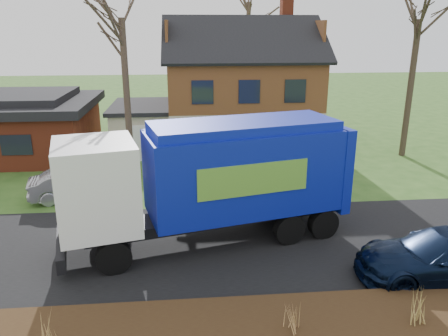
{
  "coord_description": "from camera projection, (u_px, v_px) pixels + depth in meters",
  "views": [
    {
      "loc": [
        -1.61,
        -13.89,
        7.4
      ],
      "look_at": [
        -0.12,
        2.5,
        2.09
      ],
      "focal_mm": 35.0,
      "sensor_mm": 36.0,
      "label": 1
    }
  ],
  "objects": [
    {
      "name": "navy_wagon",
      "position": [
        445.0,
        256.0,
        13.26
      ],
      "size": [
        5.46,
        2.4,
        1.56
      ],
      "primitive_type": "imported",
      "rotation": [
        0.0,
        0.0,
        -1.61
      ],
      "color": "black",
      "rests_on": "ground"
    },
    {
      "name": "silver_sedan",
      "position": [
        78.0,
        183.0,
        19.68
      ],
      "size": [
        4.46,
        2.43,
        1.4
      ],
      "primitive_type": "imported",
      "rotation": [
        0.0,
        0.0,
        1.81
      ],
      "color": "#989AA0",
      "rests_on": "ground"
    },
    {
      "name": "grass_clump_mid",
      "position": [
        293.0,
        315.0,
        10.64
      ],
      "size": [
        0.3,
        0.25,
        0.85
      ],
      "color": "tan",
      "rests_on": "mulch_verge"
    },
    {
      "name": "grass_clump_west",
      "position": [
        48.0,
        333.0,
        9.95
      ],
      "size": [
        0.35,
        0.29,
        0.93
      ],
      "color": "#B0854D",
      "rests_on": "mulch_verge"
    },
    {
      "name": "main_house",
      "position": [
        233.0,
        83.0,
        27.65
      ],
      "size": [
        12.95,
        8.95,
        9.26
      ],
      "color": "beige",
      "rests_on": "ground"
    },
    {
      "name": "grass_clump_east",
      "position": [
        420.0,
        306.0,
        10.91
      ],
      "size": [
        0.36,
        0.3,
        0.91
      ],
      "color": "tan",
      "rests_on": "mulch_verge"
    },
    {
      "name": "garbage_truck",
      "position": [
        215.0,
        175.0,
        15.21
      ],
      "size": [
        10.48,
        5.06,
        4.34
      ],
      "rotation": [
        0.0,
        0.0,
        0.24
      ],
      "color": "black",
      "rests_on": "ground"
    },
    {
      "name": "ground",
      "position": [
        234.0,
        245.0,
        15.58
      ],
      "size": [
        120.0,
        120.0,
        0.0
      ],
      "primitive_type": "plane",
      "color": "#2D511B",
      "rests_on": "ground"
    },
    {
      "name": "ranch_house",
      "position": [
        12.0,
        125.0,
        26.31
      ],
      "size": [
        9.8,
        8.2,
        3.7
      ],
      "color": "#953820",
      "rests_on": "ground"
    },
    {
      "name": "road",
      "position": [
        234.0,
        245.0,
        15.58
      ],
      "size": [
        80.0,
        7.0,
        0.02
      ],
      "primitive_type": "cube",
      "color": "black",
      "rests_on": "ground"
    }
  ]
}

